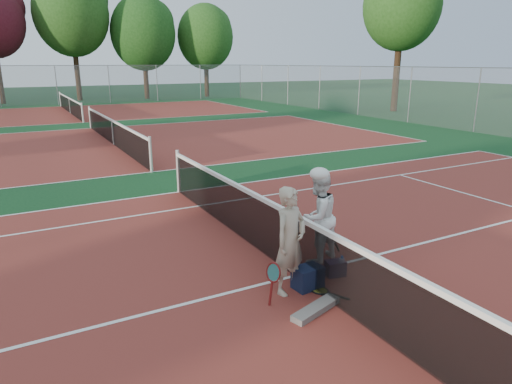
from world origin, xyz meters
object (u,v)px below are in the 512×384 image
player_b (318,217)px  racket_red (273,284)px  net_main (296,246)px  sports_bag_navy (308,277)px  racket_black_held (330,241)px  sports_bag_purple (335,268)px  racket_spare (320,290)px  water_bottle (341,267)px  player_a (290,241)px

player_b → racket_red: bearing=19.9°
net_main → sports_bag_navy: bearing=-97.1°
racket_black_held → sports_bag_purple: bearing=49.5°
net_main → racket_spare: (0.04, -0.59, -0.49)m
water_bottle → racket_black_held: bearing=65.8°
player_a → racket_red: (-0.38, -0.18, -0.50)m
net_main → player_a: size_ratio=6.92×
racket_spare → sports_bag_navy: (-0.09, 0.18, 0.15)m
player_b → net_main: bearing=14.7°
net_main → sports_bag_purple: bearing=-26.4°
player_b → water_bottle: player_b is taller
net_main → sports_bag_purple: 0.74m
player_a → water_bottle: 1.18m
sports_bag_purple → water_bottle: size_ratio=1.00×
sports_bag_navy → water_bottle: (0.69, 0.08, -0.02)m
sports_bag_navy → racket_black_held: bearing=38.7°
player_b → sports_bag_navy: 1.19m
racket_red → sports_bag_purple: 1.33m
net_main → racket_black_held: net_main is taller
racket_black_held → sports_bag_purple: (-0.41, -0.69, -0.14)m
net_main → sports_bag_purple: size_ratio=36.53×
racket_spare → water_bottle: bearing=-93.8°
player_b → sports_bag_purple: size_ratio=5.15×
net_main → sports_bag_purple: (0.56, -0.28, -0.39)m
racket_black_held → water_bottle: (-0.33, -0.75, -0.11)m
net_main → sports_bag_navy: net_main is taller
player_a → net_main: bearing=28.7°
player_a → water_bottle: size_ratio=5.29×
racket_black_held → sports_bag_navy: racket_black_held is taller
player_b → sports_bag_purple: 0.90m
racket_spare → sports_bag_purple: size_ratio=2.00×
net_main → player_b: size_ratio=7.09×
racket_red → sports_bag_purple: (1.29, 0.27, -0.18)m
racket_red → racket_black_held: 1.96m
player_a → racket_spare: bearing=-47.1°
player_b → water_bottle: size_ratio=5.16×
player_a → racket_spare: size_ratio=2.64×
player_a → player_b: bearing=17.4°
water_bottle → racket_spare: bearing=-157.0°
racket_red → racket_spare: (0.77, -0.04, -0.28)m
net_main → player_b: (0.64, 0.34, 0.26)m
player_b → racket_black_held: (0.33, 0.08, -0.51)m
racket_spare → sports_bag_navy: 0.25m
net_main → player_b: bearing=27.6°
player_a → racket_black_held: size_ratio=3.02×
racket_black_held → sports_bag_purple: racket_black_held is taller
racket_red → sports_bag_purple: size_ratio=1.98×
net_main → player_a: player_a is taller
racket_spare → water_bottle: (0.60, 0.25, 0.14)m
sports_bag_navy → water_bottle: bearing=6.3°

